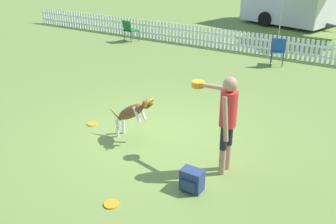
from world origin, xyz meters
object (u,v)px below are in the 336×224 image
(frisbee_near_handler, at_px, (111,204))
(folding_chair_green_right, at_px, (129,29))
(leaping_dog, at_px, (132,112))
(frisbee_midfield, at_px, (92,124))
(folding_chair_center, at_px, (278,49))
(handler_person, at_px, (226,113))
(backpack_on_grass, at_px, (192,180))

(frisbee_near_handler, relative_size, folding_chair_green_right, 0.27)
(leaping_dog, height_order, folding_chair_green_right, leaping_dog)
(frisbee_midfield, distance_m, folding_chair_center, 6.69)
(handler_person, height_order, backpack_on_grass, handler_person)
(leaping_dog, xyz_separation_m, folding_chair_green_right, (-5.03, 6.58, -0.09))
(folding_chair_green_right, bearing_deg, frisbee_midfield, 134.26)
(handler_person, distance_m, leaping_dog, 2.02)
(frisbee_midfield, bearing_deg, folding_chair_center, 71.63)
(folding_chair_center, xyz_separation_m, folding_chair_green_right, (-5.97, 0.17, -0.04))
(handler_person, xyz_separation_m, frisbee_near_handler, (-1.01, -1.75, -1.06))
(handler_person, relative_size, folding_chair_green_right, 2.00)
(frisbee_near_handler, bearing_deg, folding_chair_green_right, 125.40)
(frisbee_near_handler, bearing_deg, handler_person, 60.03)
(folding_chair_center, bearing_deg, frisbee_near_handler, 77.67)
(frisbee_near_handler, bearing_deg, frisbee_midfield, 137.66)
(handler_person, relative_size, frisbee_midfield, 7.50)
(leaping_dog, distance_m, frisbee_near_handler, 2.15)
(frisbee_midfield, relative_size, backpack_on_grass, 0.63)
(leaping_dog, xyz_separation_m, frisbee_midfield, (-1.16, 0.09, -0.59))
(handler_person, bearing_deg, leaping_dog, 90.37)
(frisbee_midfield, xyz_separation_m, folding_chair_green_right, (-3.87, 6.50, 0.50))
(handler_person, xyz_separation_m, frisbee_midfield, (-3.12, 0.18, -1.06))
(frisbee_near_handler, bearing_deg, leaping_dog, 117.37)
(leaping_dog, relative_size, frisbee_near_handler, 4.99)
(leaping_dog, relative_size, frisbee_midfield, 4.99)
(frisbee_near_handler, relative_size, frisbee_midfield, 1.00)
(handler_person, distance_m, backpack_on_grass, 1.20)
(leaping_dog, distance_m, frisbee_midfield, 1.30)
(frisbee_midfield, relative_size, folding_chair_center, 0.25)
(leaping_dog, relative_size, folding_chair_center, 1.23)
(backpack_on_grass, height_order, folding_chair_green_right, folding_chair_green_right)
(leaping_dog, bearing_deg, folding_chair_green_right, -139.62)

